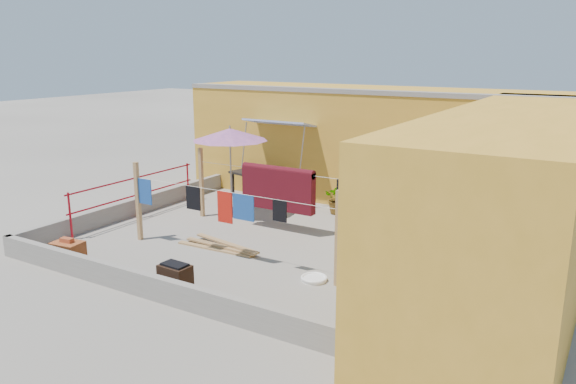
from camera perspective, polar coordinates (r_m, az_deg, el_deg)
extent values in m
plane|color=#9E998E|center=(12.79, -2.30, -4.98)|extent=(80.00, 80.00, 0.00)
cube|color=gold|center=(16.21, 8.39, 4.79)|extent=(11.00, 2.40, 3.20)
cube|color=gray|center=(15.08, 7.01, 10.08)|extent=(11.00, 0.35, 0.12)
cube|color=#2D51B2|center=(15.72, -0.89, 7.04)|extent=(2.00, 0.79, 0.22)
cylinder|color=gray|center=(16.03, -4.47, 4.79)|extent=(0.03, 0.30, 1.28)
cylinder|color=gray|center=(15.02, 1.44, 4.20)|extent=(0.03, 0.30, 1.28)
cube|color=gold|center=(10.49, 22.03, -1.17)|extent=(2.40, 9.00, 3.20)
cube|color=gray|center=(10.13, -13.72, -9.32)|extent=(8.30, 0.16, 0.44)
cube|color=gray|center=(15.27, -15.18, -1.44)|extent=(0.16, 7.30, 0.44)
cylinder|color=#A6101D|center=(13.65, -21.25, -2.30)|extent=(0.05, 0.05, 1.10)
cylinder|color=#A6101D|center=(14.89, -15.20, -0.51)|extent=(0.05, 0.05, 1.10)
cylinder|color=#A6101D|center=(16.28, -10.14, 0.99)|extent=(0.05, 0.05, 1.10)
cylinder|color=#A6101D|center=(14.78, -15.33, 1.36)|extent=(0.04, 4.20, 0.04)
cylinder|color=#A6101D|center=(14.88, -15.22, -0.33)|extent=(0.04, 4.20, 0.04)
cube|color=tan|center=(13.05, -14.98, -0.93)|extent=(0.09, 0.09, 1.80)
cube|color=tan|center=(10.16, 5.09, -4.76)|extent=(0.09, 0.09, 1.80)
cube|color=tan|center=(12.09, 9.72, -1.83)|extent=(0.09, 0.09, 1.80)
cube|color=tan|center=(14.61, -8.79, 0.96)|extent=(0.09, 0.09, 1.80)
cylinder|color=silver|center=(11.28, -6.30, 0.03)|extent=(5.00, 0.01, 0.01)
cylinder|color=silver|center=(13.05, -0.42, 2.03)|extent=(5.00, 0.01, 0.01)
cube|color=#450B14|center=(13.23, -1.03, 0.25)|extent=(1.91, 0.22, 0.98)
cube|color=black|center=(12.39, 5.69, -0.05)|extent=(0.35, 0.02, 0.57)
cube|color=maroon|center=(13.36, -2.22, 1.28)|extent=(0.44, 0.02, 0.47)
cube|color=#1B4796|center=(12.85, -14.44, 0.07)|extent=(0.45, 0.02, 0.58)
cube|color=black|center=(11.88, -9.61, -0.61)|extent=(0.37, 0.02, 0.50)
cube|color=red|center=(11.39, -6.43, -1.54)|extent=(0.36, 0.02, 0.65)
cube|color=#1B4796|center=(11.11, -4.55, -1.56)|extent=(0.50, 0.02, 0.53)
cube|color=black|center=(10.64, -0.85, -1.93)|extent=(0.31, 0.02, 0.42)
cylinder|color=gray|center=(14.91, -5.71, -2.14)|extent=(0.35, 0.35, 0.06)
cylinder|color=gray|center=(14.64, -5.82, 1.96)|extent=(0.04, 0.04, 2.24)
cone|color=#B76299|center=(14.47, -5.91, 5.84)|extent=(2.17, 2.17, 0.31)
cylinder|color=gray|center=(14.45, -5.93, 6.53)|extent=(0.04, 0.04, 0.10)
cube|color=black|center=(16.27, -3.14, 1.83)|extent=(1.76, 1.14, 0.06)
cube|color=black|center=(16.65, -5.62, 0.75)|extent=(0.06, 0.06, 0.71)
cube|color=black|center=(17.07, -3.98, 1.12)|extent=(0.06, 0.06, 0.71)
cube|color=black|center=(15.64, -2.20, -0.07)|extent=(0.06, 0.06, 0.71)
cube|color=black|center=(16.08, -0.54, 0.34)|extent=(0.06, 0.06, 0.71)
cube|color=#B05828|center=(12.28, -21.44, -5.72)|extent=(0.65, 0.51, 0.44)
cube|color=#AC4628|center=(12.20, -21.55, -4.56)|extent=(0.29, 0.17, 0.09)
cube|color=tan|center=(12.31, -7.50, -5.76)|extent=(1.90, 0.22, 0.04)
cube|color=tan|center=(12.34, -6.86, -5.49)|extent=(1.90, 0.21, 0.04)
cube|color=tan|center=(12.37, -6.23, -5.21)|extent=(1.89, 0.47, 0.04)
cube|color=black|center=(10.37, -11.37, -8.53)|extent=(0.58, 0.40, 0.47)
cube|color=black|center=(10.28, -11.44, -7.22)|extent=(0.48, 0.30, 0.04)
cylinder|color=white|center=(10.64, 2.66, -8.84)|extent=(0.47, 0.47, 0.06)
torus|color=white|center=(10.63, 2.66, -8.69)|extent=(0.50, 0.50, 0.05)
cylinder|color=white|center=(11.21, 13.71, -7.36)|extent=(0.22, 0.22, 0.30)
cylinder|color=white|center=(11.15, 13.76, -6.54)|extent=(0.06, 0.06, 0.05)
cylinder|color=white|center=(11.90, 14.83, -6.25)|extent=(0.20, 0.20, 0.27)
cylinder|color=white|center=(11.84, 14.88, -5.54)|extent=(0.05, 0.05, 0.05)
torus|color=#207A1B|center=(14.40, 14.67, -3.17)|extent=(0.50, 0.50, 0.03)
torus|color=#207A1B|center=(14.39, 14.68, -3.03)|extent=(0.42, 0.42, 0.03)
imported|color=#235317|center=(14.85, 5.18, -0.61)|extent=(1.00, 0.97, 0.85)
imported|color=#235317|center=(14.03, 8.42, -1.82)|extent=(0.48, 0.48, 0.74)
imported|color=#235317|center=(11.99, 15.19, -4.69)|extent=(0.51, 0.53, 0.84)
imported|color=#235317|center=(12.08, 8.63, -4.32)|extent=(0.53, 0.55, 0.79)
imported|color=#235317|center=(9.07, 6.79, -11.30)|extent=(0.64, 0.68, 0.60)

